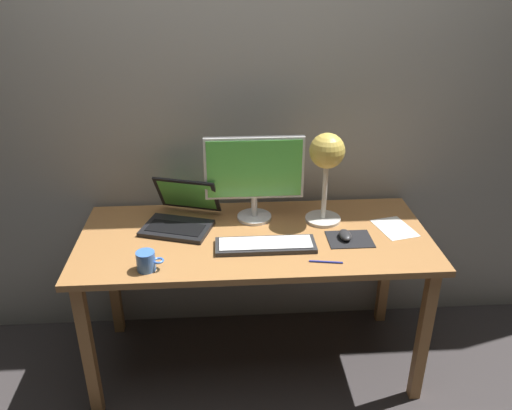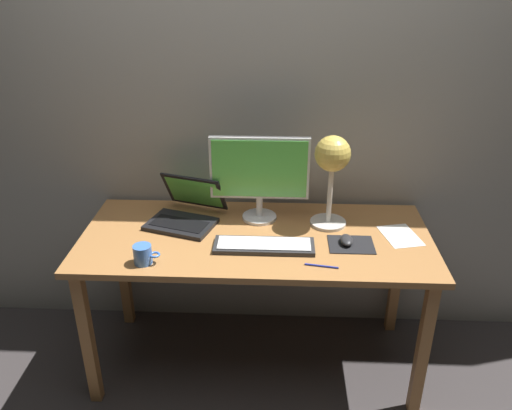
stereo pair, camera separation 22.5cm
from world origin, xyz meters
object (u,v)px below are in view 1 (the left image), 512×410
object	(u,v)px
monitor	(254,173)
pen	(326,262)
coffee_mug	(146,261)
keyboard_main	(266,245)
mouse	(345,235)
laptop	(182,212)
desk_lamp	(327,159)

from	to	relation	value
monitor	pen	size ratio (longest dim) A/B	3.32
monitor	coffee_mug	bearing A→B (deg)	-137.68
monitor	pen	distance (m)	0.55
pen	monitor	bearing A→B (deg)	123.10
monitor	keyboard_main	size ratio (longest dim) A/B	1.06
mouse	pen	xyz separation A→B (m)	(-0.12, -0.19, -0.02)
laptop	coffee_mug	bearing A→B (deg)	-106.66
keyboard_main	desk_lamp	size ratio (longest dim) A/B	1.01
pen	mouse	bearing A→B (deg)	57.42
monitor	pen	bearing A→B (deg)	-56.90
desk_lamp	coffee_mug	size ratio (longest dim) A/B	3.91
laptop	coffee_mug	size ratio (longest dim) A/B	3.51
desk_lamp	mouse	world-z (taller)	desk_lamp
monitor	keyboard_main	bearing A→B (deg)	-83.49
keyboard_main	desk_lamp	xyz separation A→B (m)	(0.30, 0.24, 0.31)
monitor	desk_lamp	distance (m)	0.34
monitor	pen	xyz separation A→B (m)	(0.27, -0.42, -0.24)
laptop	coffee_mug	xyz separation A→B (m)	(-0.12, -0.40, -0.02)
laptop	coffee_mug	distance (m)	0.42
laptop	pen	xyz separation A→B (m)	(0.62, -0.39, -0.06)
mouse	pen	distance (m)	0.23
pen	keyboard_main	bearing A→B (deg)	149.72
desk_lamp	laptop	bearing A→B (deg)	178.65
pen	laptop	bearing A→B (deg)	147.52
laptop	desk_lamp	bearing A→B (deg)	-1.35
desk_lamp	pen	distance (m)	0.50
coffee_mug	pen	xyz separation A→B (m)	(0.74, 0.00, -0.04)
monitor	keyboard_main	world-z (taller)	monitor
monitor	keyboard_main	xyz separation A→B (m)	(0.03, -0.28, -0.23)
coffee_mug	monitor	bearing A→B (deg)	42.32
pen	desk_lamp	bearing A→B (deg)	81.60
laptop	pen	size ratio (longest dim) A/B	2.81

